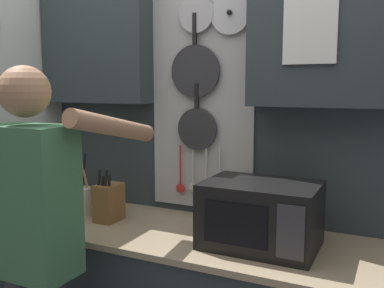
{
  "coord_description": "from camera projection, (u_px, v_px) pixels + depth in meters",
  "views": [
    {
      "loc": [
        1.01,
        -1.83,
        1.62
      ],
      "look_at": [
        0.01,
        0.22,
        1.31
      ],
      "focal_mm": 40.0,
      "sensor_mm": 36.0,
      "label": 1
    }
  ],
  "objects": [
    {
      "name": "knife_block",
      "position": [
        109.0,
        202.0,
        2.3
      ],
      "size": [
        0.11,
        0.15,
        0.28
      ],
      "color": "brown",
      "rests_on": "base_cabinet_counter"
    },
    {
      "name": "back_wall_unit",
      "position": [
        197.0,
        106.0,
        2.35
      ],
      "size": [
        2.56,
        0.22,
        2.48
      ],
      "color": "#2D383D",
      "rests_on": "ground_plane"
    },
    {
      "name": "person",
      "position": [
        34.0,
        231.0,
        1.8
      ],
      "size": [
        0.54,
        0.67,
        1.71
      ],
      "color": "#383842",
      "rests_on": "ground_plane"
    },
    {
      "name": "microwave",
      "position": [
        261.0,
        215.0,
        1.92
      ],
      "size": [
        0.5,
        0.37,
        0.29
      ],
      "color": "black",
      "rests_on": "base_cabinet_counter"
    },
    {
      "name": "utensil_crock",
      "position": [
        81.0,
        200.0,
        2.38
      ],
      "size": [
        0.12,
        0.12,
        0.36
      ],
      "color": "white",
      "rests_on": "base_cabinet_counter"
    }
  ]
}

